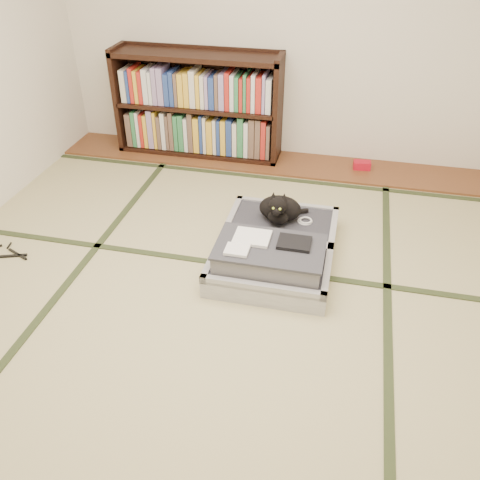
# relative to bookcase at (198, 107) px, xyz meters

# --- Properties ---
(floor) EXTENTS (4.50, 4.50, 0.00)m
(floor) POSITION_rel_bookcase_xyz_m (0.74, -2.07, -0.45)
(floor) COLOR #CAB486
(floor) RESTS_ON ground
(wood_strip) EXTENTS (4.00, 0.50, 0.02)m
(wood_strip) POSITION_rel_bookcase_xyz_m (0.74, -0.07, -0.44)
(wood_strip) COLOR brown
(wood_strip) RESTS_ON ground
(red_item) EXTENTS (0.16, 0.10, 0.07)m
(red_item) POSITION_rel_bookcase_xyz_m (1.52, -0.04, -0.40)
(red_item) COLOR #B40E21
(red_item) RESTS_ON wood_strip
(room_shell) EXTENTS (4.50, 4.50, 4.50)m
(room_shell) POSITION_rel_bookcase_xyz_m (0.74, -2.07, 1.01)
(room_shell) COLOR white
(room_shell) RESTS_ON ground
(tatami_borders) EXTENTS (4.00, 4.50, 0.01)m
(tatami_borders) POSITION_rel_bookcase_xyz_m (0.74, -1.57, -0.45)
(tatami_borders) COLOR #2D381E
(tatami_borders) RESTS_ON ground
(bookcase) EXTENTS (1.52, 0.35, 0.98)m
(bookcase) POSITION_rel_bookcase_xyz_m (0.00, 0.00, 0.00)
(bookcase) COLOR black
(bookcase) RESTS_ON wood_strip
(suitcase) EXTENTS (0.77, 1.02, 0.30)m
(suitcase) POSITION_rel_bookcase_xyz_m (0.99, -1.57, -0.35)
(suitcase) COLOR #B5B5BA
(suitcase) RESTS_ON floor
(cat) EXTENTS (0.34, 0.34, 0.28)m
(cat) POSITION_rel_bookcase_xyz_m (0.97, -1.28, -0.20)
(cat) COLOR black
(cat) RESTS_ON suitcase
(cable_coil) EXTENTS (0.11, 0.11, 0.03)m
(cable_coil) POSITION_rel_bookcase_xyz_m (1.15, -1.25, -0.29)
(cable_coil) COLOR white
(cable_coil) RESTS_ON suitcase
(hanger) EXTENTS (0.41, 0.25, 0.01)m
(hanger) POSITION_rel_bookcase_xyz_m (-0.87, -1.92, -0.44)
(hanger) COLOR black
(hanger) RESTS_ON floor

